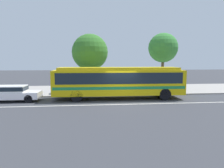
{
  "coord_description": "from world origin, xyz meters",
  "views": [
    {
      "loc": [
        -2.49,
        -15.95,
        3.28
      ],
      "look_at": [
        -0.63,
        1.64,
        1.3
      ],
      "focal_mm": 32.86,
      "sensor_mm": 36.0,
      "label": 1
    }
  ],
  "objects_px": {
    "bus_stop_sign": "(160,77)",
    "sedan_behind_bus": "(12,93)",
    "pedestrian_waiting_near_sign": "(109,84)",
    "street_tree_near_stop": "(90,52)",
    "street_tree_mid_block": "(163,48)",
    "transit_bus": "(119,81)"
  },
  "relations": [
    {
      "from": "transit_bus",
      "to": "sedan_behind_bus",
      "type": "xyz_separation_m",
      "value": [
        -8.83,
        -0.23,
        -0.88
      ]
    },
    {
      "from": "street_tree_mid_block",
      "to": "bus_stop_sign",
      "type": "bearing_deg",
      "value": -113.62
    },
    {
      "from": "street_tree_near_stop",
      "to": "sedan_behind_bus",
      "type": "bearing_deg",
      "value": -147.14
    },
    {
      "from": "pedestrian_waiting_near_sign",
      "to": "bus_stop_sign",
      "type": "height_order",
      "value": "bus_stop_sign"
    },
    {
      "from": "street_tree_near_stop",
      "to": "street_tree_mid_block",
      "type": "bearing_deg",
      "value": 4.9
    },
    {
      "from": "sedan_behind_bus",
      "to": "bus_stop_sign",
      "type": "bearing_deg",
      "value": 9.86
    },
    {
      "from": "transit_bus",
      "to": "bus_stop_sign",
      "type": "bearing_deg",
      "value": 25.02
    },
    {
      "from": "transit_bus",
      "to": "street_tree_mid_block",
      "type": "height_order",
      "value": "street_tree_mid_block"
    },
    {
      "from": "bus_stop_sign",
      "to": "street_tree_mid_block",
      "type": "xyz_separation_m",
      "value": [
        1.09,
        2.48,
        3.02
      ]
    },
    {
      "from": "sedan_behind_bus",
      "to": "street_tree_near_stop",
      "type": "xyz_separation_m",
      "value": [
        6.35,
        4.1,
        3.48
      ]
    },
    {
      "from": "sedan_behind_bus",
      "to": "street_tree_mid_block",
      "type": "height_order",
      "value": "street_tree_mid_block"
    },
    {
      "from": "transit_bus",
      "to": "pedestrian_waiting_near_sign",
      "type": "relative_size",
      "value": 6.75
    },
    {
      "from": "pedestrian_waiting_near_sign",
      "to": "bus_stop_sign",
      "type": "bearing_deg",
      "value": 0.02
    },
    {
      "from": "street_tree_near_stop",
      "to": "transit_bus",
      "type": "bearing_deg",
      "value": -57.38
    },
    {
      "from": "pedestrian_waiting_near_sign",
      "to": "sedan_behind_bus",
      "type": "bearing_deg",
      "value": -164.15
    },
    {
      "from": "bus_stop_sign",
      "to": "transit_bus",
      "type": "bearing_deg",
      "value": -154.98
    },
    {
      "from": "bus_stop_sign",
      "to": "street_tree_near_stop",
      "type": "height_order",
      "value": "street_tree_near_stop"
    },
    {
      "from": "bus_stop_sign",
      "to": "sedan_behind_bus",
      "type": "bearing_deg",
      "value": -170.14
    },
    {
      "from": "sedan_behind_bus",
      "to": "street_tree_mid_block",
      "type": "xyz_separation_m",
      "value": [
        14.38,
        4.79,
        3.99
      ]
    },
    {
      "from": "sedan_behind_bus",
      "to": "transit_bus",
      "type": "bearing_deg",
      "value": 1.47
    },
    {
      "from": "sedan_behind_bus",
      "to": "street_tree_near_stop",
      "type": "height_order",
      "value": "street_tree_near_stop"
    },
    {
      "from": "sedan_behind_bus",
      "to": "pedestrian_waiting_near_sign",
      "type": "relative_size",
      "value": 2.57
    }
  ]
}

